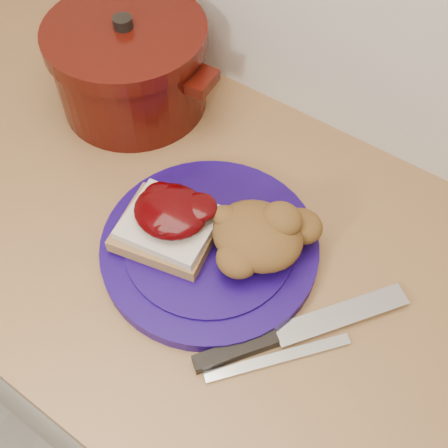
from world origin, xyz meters
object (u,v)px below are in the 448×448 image
Objects in this scene: chef_knife at (265,341)px; dutch_oven at (130,66)px; butter_knife at (278,358)px; plate at (210,247)px; pepper_grinder at (102,26)px.

dutch_oven reaches higher than chef_knife.
dutch_oven is at bearing 99.56° from butter_knife.
plate reaches higher than butter_knife.
plate is 2.25× the size of pepper_grinder.
dutch_oven is 2.28× the size of pepper_grinder.
butter_knife is 0.64m from pepper_grinder.
dutch_oven is at bearing -26.35° from pepper_grinder.
butter_knife is (0.16, -0.08, -0.01)m from plate.
chef_knife is 0.83× the size of dutch_oven.
plate is 0.99× the size of dutch_oven.
butter_knife is at bearing -25.83° from plate.
butter_knife is at bearing -71.91° from chef_knife.
plate is 1.19× the size of chef_knife.
butter_knife is at bearing -29.34° from dutch_oven.
plate is 0.18m from butter_knife.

